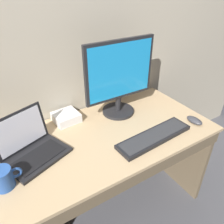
# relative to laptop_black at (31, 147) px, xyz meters

# --- Properties ---
(ground_plane) EXTENTS (14.00, 14.00, 0.00)m
(ground_plane) POSITION_rel_laptop_black_xyz_m (0.36, -0.05, -0.75)
(ground_plane) COLOR #4C4C51
(desk) EXTENTS (1.42, 0.67, 0.70)m
(desk) POSITION_rel_laptop_black_xyz_m (0.36, -0.07, -0.25)
(desk) COLOR tan
(desk) RESTS_ON ground
(laptop_black) EXTENTS (0.36, 0.33, 0.22)m
(laptop_black) POSITION_rel_laptop_black_xyz_m (0.00, 0.00, 0.00)
(laptop_black) COLOR black
(laptop_black) RESTS_ON desk
(external_monitor) EXTENTS (0.48, 0.21, 0.50)m
(external_monitor) POSITION_rel_laptop_black_xyz_m (0.61, 0.10, 0.20)
(external_monitor) COLOR black
(external_monitor) RESTS_ON desk
(wired_keyboard) EXTENTS (0.49, 0.16, 0.03)m
(wired_keyboard) POSITION_rel_laptop_black_xyz_m (0.63, -0.24, -0.04)
(wired_keyboard) COLOR black
(wired_keyboard) RESTS_ON desk
(computer_mouse) EXTENTS (0.06, 0.11, 0.04)m
(computer_mouse) POSITION_rel_laptop_black_xyz_m (0.95, -0.25, -0.03)
(computer_mouse) COLOR #38383D
(computer_mouse) RESTS_ON desk
(external_drive_box) EXTENTS (0.16, 0.16, 0.06)m
(external_drive_box) POSITION_rel_laptop_black_xyz_m (0.27, 0.20, -0.02)
(external_drive_box) COLOR silver
(external_drive_box) RESTS_ON desk
(coffee_mug) EXTENTS (0.13, 0.09, 0.10)m
(coffee_mug) POSITION_rel_laptop_black_xyz_m (-0.16, -0.14, 0.00)
(coffee_mug) COLOR #28519E
(coffee_mug) RESTS_ON desk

